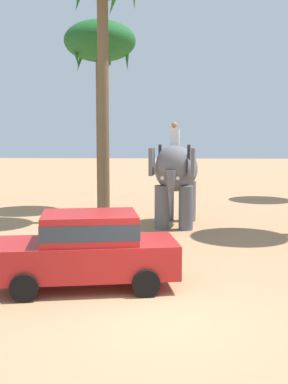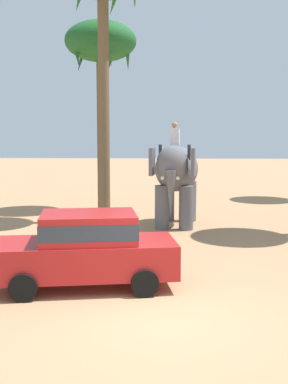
% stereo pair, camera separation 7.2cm
% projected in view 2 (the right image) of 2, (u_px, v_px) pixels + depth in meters
% --- Properties ---
extents(ground_plane, '(120.00, 120.00, 0.00)m').
position_uv_depth(ground_plane, '(161.00, 320.00, 9.19)').
color(ground_plane, tan).
extents(car_sedan_foreground, '(4.33, 2.39, 1.70)m').
position_uv_depth(car_sedan_foreground, '(86.00, 247.00, 11.06)').
color(car_sedan_foreground, red).
rests_on(car_sedan_foreground, ground).
extents(elephant_with_mahout, '(1.95, 3.96, 3.88)m').
position_uv_depth(elephant_with_mahout, '(176.00, 173.00, 18.29)').
color(elephant_with_mahout, slate).
rests_on(elephant_with_mahout, ground).
extents(palm_tree_behind_elephant, '(3.20, 3.20, 8.47)m').
position_uv_depth(palm_tree_behind_elephant, '(101.00, 47.00, 21.87)').
color(palm_tree_behind_elephant, brown).
rests_on(palm_tree_behind_elephant, ground).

